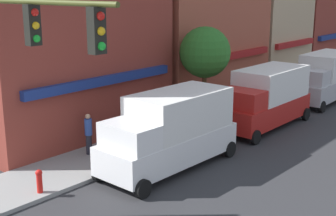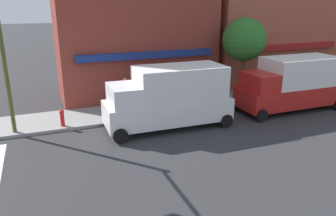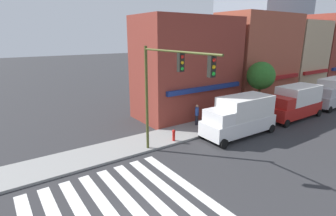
# 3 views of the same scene
# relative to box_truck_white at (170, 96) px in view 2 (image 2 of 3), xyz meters

# --- Properties ---
(storefront_row) EXTENTS (37.53, 5.30, 10.35)m
(storefront_row) POSITION_rel_box_truck_white_xyz_m (14.54, 6.79, 3.28)
(storefront_row) COLOR maroon
(storefront_row) RESTS_ON ground_plane
(box_truck_white) EXTENTS (6.24, 2.42, 3.04)m
(box_truck_white) POSITION_rel_box_truck_white_xyz_m (0.00, 0.00, 0.00)
(box_truck_white) COLOR white
(box_truck_white) RESTS_ON ground_plane
(box_truck_red) EXTENTS (6.21, 2.42, 3.04)m
(box_truck_red) POSITION_rel_box_truck_white_xyz_m (7.54, 0.00, 0.00)
(box_truck_red) COLOR #B21E19
(box_truck_red) RESTS_ON ground_plane
(pedestrian_grey_coat) EXTENTS (0.32, 0.32, 1.77)m
(pedestrian_grey_coat) POSITION_rel_box_truck_white_xyz_m (5.97, 1.88, -0.51)
(pedestrian_grey_coat) COLOR #23232D
(pedestrian_grey_coat) RESTS_ON sidewalk_left
(pedestrian_red_jacket) EXTENTS (0.32, 0.32, 1.77)m
(pedestrian_red_jacket) POSITION_rel_box_truck_white_xyz_m (-1.05, 2.12, -0.51)
(pedestrian_red_jacket) COLOR #23232D
(pedestrian_red_jacket) RESTS_ON sidewalk_left
(pedestrian_blue_shirt) EXTENTS (0.32, 0.32, 1.77)m
(pedestrian_blue_shirt) POSITION_rel_box_truck_white_xyz_m (-1.35, 3.41, -0.51)
(pedestrian_blue_shirt) COLOR #23232D
(pedestrian_blue_shirt) RESTS_ON sidewalk_left
(fire_hydrant) EXTENTS (0.24, 0.24, 0.84)m
(fire_hydrant) POSITION_rel_box_truck_white_xyz_m (-5.01, 1.70, -0.97)
(fire_hydrant) COLOR red
(fire_hydrant) RESTS_ON sidewalk_left
(street_tree) EXTENTS (2.65, 2.65, 4.99)m
(street_tree) POSITION_rel_box_truck_white_xyz_m (6.04, 2.80, 2.20)
(street_tree) COLOR brown
(street_tree) RESTS_ON sidewalk_left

